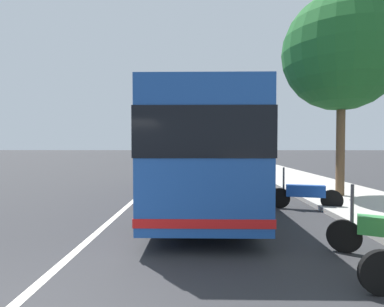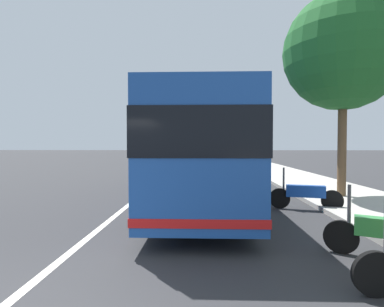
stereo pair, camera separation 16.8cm
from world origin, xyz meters
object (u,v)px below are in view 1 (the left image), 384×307
Objects in this scene: roadside_tree_mid_block at (342,52)px; car_side_street at (196,153)px; coach_bus at (201,149)px; motorcycle_nearest_curb at (305,194)px; car_behind_bus at (165,155)px; car_ahead_same_lane at (202,155)px; car_far_distant at (168,153)px.

car_side_street is at bearing 9.07° from roadside_tree_mid_block.
coach_bus reaches higher than motorcycle_nearest_curb.
coach_bus is 27.47m from car_behind_bus.
motorcycle_nearest_curb is 0.47× the size of car_ahead_same_lane.
car_far_distant is at bearing 7.65° from coach_bus.
motorcycle_nearest_curb is at bearing 17.62° from car_behind_bus.
car_side_street is at bearing 78.84° from car_far_distant.
car_behind_bus is at bearing 2.29° from car_far_distant.
car_behind_bus is 7.26m from car_far_distant.
car_far_distant is at bearing 15.52° from roadside_tree_mid_block.
car_ahead_same_lane is 1.02× the size of car_behind_bus.
coach_bus is at bearing -13.00° from motorcycle_nearest_curb.
roadside_tree_mid_block reaches higher than car_far_distant.
motorcycle_nearest_curb is 0.48× the size of car_far_distant.
roadside_tree_mid_block is (-27.44, -4.59, 4.51)m from car_ahead_same_lane.
car_far_distant is (0.82, 4.17, -0.03)m from car_side_street.
motorcycle_nearest_curb is at bearing -170.22° from car_ahead_same_lane.
car_far_distant is at bearing 80.53° from car_side_street.
car_far_distant is 0.59× the size of roadside_tree_mid_block.
car_far_distant is (34.38, 4.50, -1.13)m from coach_bus.
car_behind_bus is at bearing 150.56° from car_side_street.
car_behind_bus is 0.59× the size of roadside_tree_mid_block.
coach_bus is at bearing 12.10° from car_behind_bus.
coach_bus is 1.55× the size of roadside_tree_mid_block.
car_far_distant is (7.26, 0.29, -0.05)m from car_behind_bus.
car_behind_bus is (28.72, 7.35, 0.25)m from motorcycle_nearest_curb.
car_ahead_same_lane is 6.00m from car_side_street.
coach_bus is 6.07m from roadside_tree_mid_block.
car_far_distant is at bearing -64.04° from motorcycle_nearest_curb.
car_ahead_same_lane is 28.18m from roadside_tree_mid_block.
car_far_distant is at bearing -174.45° from car_behind_bus.
motorcycle_nearest_curb is 29.65m from car_behind_bus.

